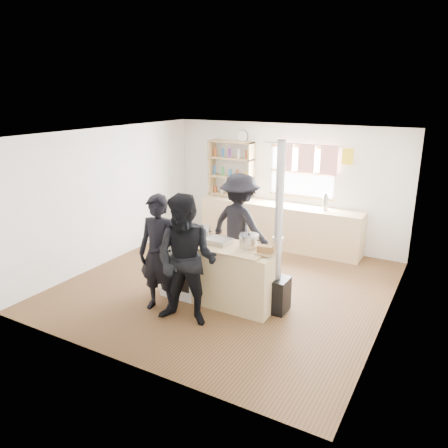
{
  "coord_description": "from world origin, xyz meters",
  "views": [
    {
      "loc": [
        3.23,
        -5.85,
        3.12
      ],
      "look_at": [
        -0.0,
        -0.1,
        1.1
      ],
      "focal_mm": 35.0,
      "sensor_mm": 36.0,
      "label": 1
    }
  ],
  "objects_px": {
    "person_near_right": "(186,261)",
    "person_far": "(240,226)",
    "thermos": "(325,202)",
    "stockpot_counter": "(249,241)",
    "skillet_greens": "(173,239)",
    "person_near_left": "(159,254)",
    "cooking_island": "(218,273)",
    "roast_tray": "(219,241)",
    "bread_board": "(265,250)",
    "stockpot_stove": "(203,232)",
    "flue_heater": "(277,270)"
  },
  "relations": [
    {
      "from": "stockpot_stove",
      "to": "person_near_left",
      "type": "relative_size",
      "value": 0.14
    },
    {
      "from": "cooking_island",
      "to": "bread_board",
      "type": "relative_size",
      "value": 6.69
    },
    {
      "from": "thermos",
      "to": "person_near_left",
      "type": "height_order",
      "value": "person_near_left"
    },
    {
      "from": "stockpot_counter",
      "to": "person_near_right",
      "type": "bearing_deg",
      "value": -120.13
    },
    {
      "from": "thermos",
      "to": "stockpot_counter",
      "type": "xyz_separation_m",
      "value": [
        -0.33,
        -2.66,
        -0.03
      ]
    },
    {
      "from": "thermos",
      "to": "person_near_left",
      "type": "distance_m",
      "value": 3.69
    },
    {
      "from": "bread_board",
      "to": "person_near_left",
      "type": "bearing_deg",
      "value": -156.38
    },
    {
      "from": "cooking_island",
      "to": "person_near_left",
      "type": "relative_size",
      "value": 1.13
    },
    {
      "from": "thermos",
      "to": "stockpot_counter",
      "type": "bearing_deg",
      "value": -97.1
    },
    {
      "from": "cooking_island",
      "to": "roast_tray",
      "type": "bearing_deg",
      "value": 91.84
    },
    {
      "from": "skillet_greens",
      "to": "person_near_right",
      "type": "xyz_separation_m",
      "value": [
        0.62,
        -0.55,
        -0.04
      ]
    },
    {
      "from": "skillet_greens",
      "to": "stockpot_stove",
      "type": "xyz_separation_m",
      "value": [
        0.29,
        0.4,
        0.06
      ]
    },
    {
      "from": "stockpot_stove",
      "to": "person_near_left",
      "type": "height_order",
      "value": "person_near_left"
    },
    {
      "from": "roast_tray",
      "to": "bread_board",
      "type": "xyz_separation_m",
      "value": [
        0.79,
        -0.06,
        0.01
      ]
    },
    {
      "from": "thermos",
      "to": "person_far",
      "type": "relative_size",
      "value": 0.18
    },
    {
      "from": "cooking_island",
      "to": "bread_board",
      "type": "distance_m",
      "value": 0.94
    },
    {
      "from": "thermos",
      "to": "cooking_island",
      "type": "xyz_separation_m",
      "value": [
        -0.79,
        -2.77,
        -0.59
      ]
    },
    {
      "from": "person_near_right",
      "to": "person_far",
      "type": "relative_size",
      "value": 1.01
    },
    {
      "from": "roast_tray",
      "to": "flue_heater",
      "type": "relative_size",
      "value": 0.15
    },
    {
      "from": "thermos",
      "to": "person_near_right",
      "type": "xyz_separation_m",
      "value": [
        -0.84,
        -3.54,
        -0.14
      ]
    },
    {
      "from": "skillet_greens",
      "to": "stockpot_stove",
      "type": "distance_m",
      "value": 0.5
    },
    {
      "from": "stockpot_stove",
      "to": "flue_heater",
      "type": "distance_m",
      "value": 1.32
    },
    {
      "from": "stockpot_stove",
      "to": "person_near_left",
      "type": "xyz_separation_m",
      "value": [
        -0.24,
        -0.82,
        -0.14
      ]
    },
    {
      "from": "roast_tray",
      "to": "person_near_right",
      "type": "distance_m",
      "value": 0.8
    },
    {
      "from": "stockpot_counter",
      "to": "bread_board",
      "type": "bearing_deg",
      "value": -22.96
    },
    {
      "from": "person_near_left",
      "to": "person_far",
      "type": "relative_size",
      "value": 0.96
    },
    {
      "from": "flue_heater",
      "to": "skillet_greens",
      "type": "bearing_deg",
      "value": -166.99
    },
    {
      "from": "person_far",
      "to": "roast_tray",
      "type": "bearing_deg",
      "value": 110.48
    },
    {
      "from": "stockpot_counter",
      "to": "flue_heater",
      "type": "bearing_deg",
      "value": 4.25
    },
    {
      "from": "roast_tray",
      "to": "flue_heater",
      "type": "distance_m",
      "value": 0.97
    },
    {
      "from": "roast_tray",
      "to": "person_near_left",
      "type": "distance_m",
      "value": 0.91
    },
    {
      "from": "stockpot_stove",
      "to": "bread_board",
      "type": "bearing_deg",
      "value": -10.15
    },
    {
      "from": "skillet_greens",
      "to": "thermos",
      "type": "bearing_deg",
      "value": 64.04
    },
    {
      "from": "bread_board",
      "to": "person_near_right",
      "type": "bearing_deg",
      "value": -138.31
    },
    {
      "from": "cooking_island",
      "to": "person_far",
      "type": "xyz_separation_m",
      "value": [
        -0.15,
        1.02,
        0.44
      ]
    },
    {
      "from": "stockpot_counter",
      "to": "skillet_greens",
      "type": "bearing_deg",
      "value": -163.71
    },
    {
      "from": "person_far",
      "to": "cooking_island",
      "type": "bearing_deg",
      "value": 110.3
    },
    {
      "from": "bread_board",
      "to": "flue_heater",
      "type": "bearing_deg",
      "value": 55.21
    },
    {
      "from": "cooking_island",
      "to": "person_near_left",
      "type": "xyz_separation_m",
      "value": [
        -0.61,
        -0.64,
        0.4
      ]
    },
    {
      "from": "skillet_greens",
      "to": "person_far",
      "type": "distance_m",
      "value": 1.34
    },
    {
      "from": "thermos",
      "to": "cooking_island",
      "type": "relative_size",
      "value": 0.16
    },
    {
      "from": "thermos",
      "to": "bread_board",
      "type": "distance_m",
      "value": 2.8
    },
    {
      "from": "person_far",
      "to": "stockpot_stove",
      "type": "bearing_deg",
      "value": 87.3
    },
    {
      "from": "thermos",
      "to": "person_near_right",
      "type": "bearing_deg",
      "value": -103.35
    },
    {
      "from": "person_near_right",
      "to": "stockpot_stove",
      "type": "bearing_deg",
      "value": 98.43
    },
    {
      "from": "thermos",
      "to": "stockpot_stove",
      "type": "xyz_separation_m",
      "value": [
        -1.16,
        -2.59,
        -0.04
      ]
    },
    {
      "from": "skillet_greens",
      "to": "person_far",
      "type": "bearing_deg",
      "value": 67.62
    },
    {
      "from": "roast_tray",
      "to": "bread_board",
      "type": "height_order",
      "value": "bread_board"
    },
    {
      "from": "cooking_island",
      "to": "person_far",
      "type": "bearing_deg",
      "value": 98.53
    },
    {
      "from": "bread_board",
      "to": "person_far",
      "type": "bearing_deg",
      "value": 131.92
    }
  ]
}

